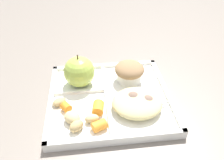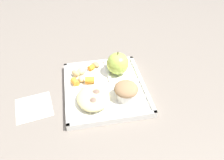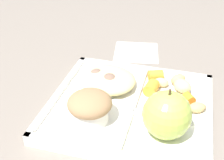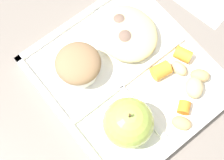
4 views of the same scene
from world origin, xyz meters
TOP-DOWN VIEW (x-y plane):
  - ground at (0.00, 0.00)m, footprint 6.00×6.00m
  - lunch_tray at (-0.00, 0.00)m, footprint 0.30×0.27m
  - green_apple at (-0.07, 0.06)m, footprint 0.08×0.08m
  - bran_muffin at (0.06, 0.06)m, footprint 0.08×0.08m
  - carrot_slice_near_corner at (-0.11, -0.04)m, footprint 0.03×0.03m
  - carrot_slice_small at (-0.03, -0.05)m, footprint 0.03×0.04m
  - carrot_slice_edge at (-0.03, -0.10)m, footprint 0.04×0.03m
  - potato_chunk_small at (-0.05, -0.08)m, footprint 0.03×0.02m
  - potato_chunk_golden at (-0.12, -0.01)m, footprint 0.04×0.04m
  - potato_chunk_browned at (-0.09, -0.07)m, footprint 0.05×0.05m
  - potato_chunk_wedge at (-0.08, -0.10)m, footprint 0.04×0.04m
  - egg_noodle_pile at (0.06, -0.05)m, footprint 0.12×0.11m
  - meatball_back at (0.08, -0.05)m, footprint 0.04×0.04m
  - meatball_side at (0.05, -0.04)m, footprint 0.04×0.04m
  - plastic_fork at (0.08, -0.03)m, footprint 0.15×0.07m

SIDE VIEW (x-z plane):
  - ground at x=0.00m, z-range 0.00..0.00m
  - lunch_tray at x=0.00m, z-range 0.00..0.02m
  - plastic_fork at x=0.08m, z-range 0.01..0.02m
  - potato_chunk_golden at x=-0.12m, z-range 0.01..0.03m
  - potato_chunk_small at x=-0.05m, z-range 0.01..0.03m
  - carrot_slice_near_corner at x=-0.11m, z-range 0.01..0.03m
  - carrot_slice_edge at x=-0.03m, z-range 0.01..0.04m
  - potato_chunk_wedge at x=-0.08m, z-range 0.01..0.04m
  - potato_chunk_browned at x=-0.09m, z-range 0.01..0.04m
  - carrot_slice_small at x=-0.03m, z-range 0.01..0.04m
  - egg_noodle_pile at x=0.06m, z-range 0.01..0.05m
  - meatball_back at x=0.08m, z-range 0.01..0.05m
  - meatball_side at x=0.05m, z-range 0.01..0.05m
  - bran_muffin at x=0.06m, z-range 0.02..0.07m
  - green_apple at x=-0.07m, z-range 0.01..0.10m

